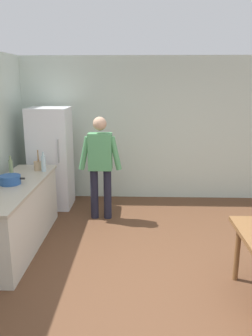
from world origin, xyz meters
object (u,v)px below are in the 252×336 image
utensil_jar (38,165)px  bottle_vinegar_tall (11,169)px  person (100,161)px  cooking_pot (10,180)px  refrigerator (51,158)px  bottle_water_clear (44,163)px

utensil_jar → bottle_vinegar_tall: (-0.25, -0.44, 0.06)m
person → utensil_jar: bearing=-162.6°
person → cooking_pot: (-1.11, -1.04, -0.02)m
cooking_pot → bottle_vinegar_tall: size_ratio=1.25×
refrigerator → bottle_water_clear: (0.12, -0.91, 0.13)m
utensil_jar → bottle_water_clear: size_ratio=1.07×
person → cooking_pot: size_ratio=4.25×
person → bottle_vinegar_tall: bearing=-148.5°
utensil_jar → bottle_water_clear: 0.14m
utensil_jar → bottle_vinegar_tall: bearing=-119.9°
refrigerator → bottle_vinegar_tall: refrigerator is taller
refrigerator → bottle_vinegar_tall: 1.32m
refrigerator → person: (0.95, -0.55, 0.08)m
refrigerator → cooking_pot: refrigerator is taller
person → bottle_water_clear: person is taller
utensil_jar → bottle_water_clear: utensil_jar is taller
person → bottle_water_clear: bearing=-156.5°
utensil_jar → bottle_water_clear: (0.11, -0.07, 0.05)m
bottle_water_clear → bottle_vinegar_tall: bottle_vinegar_tall is taller
cooking_pot → utensil_jar: bearing=77.9°
cooking_pot → person: bearing=43.3°
person → bottle_water_clear: 0.91m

